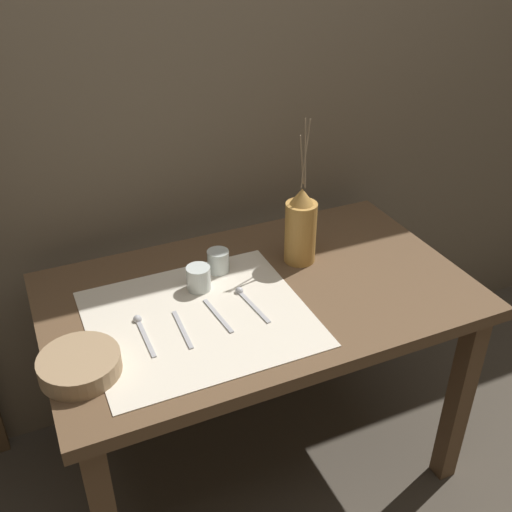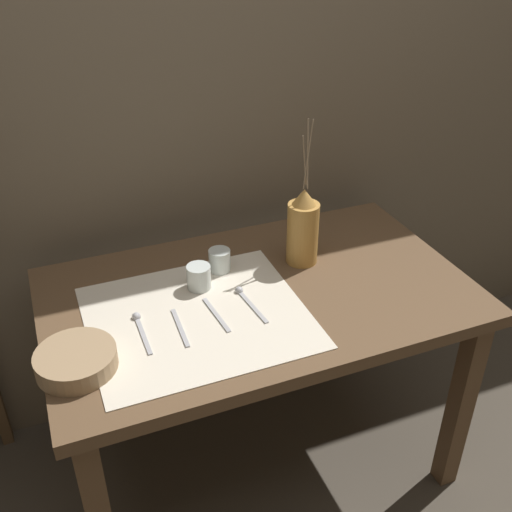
% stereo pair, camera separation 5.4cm
% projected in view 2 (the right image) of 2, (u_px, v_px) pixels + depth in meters
% --- Properties ---
extents(ground_plane, '(12.00, 12.00, 0.00)m').
position_uv_depth(ground_plane, '(258.00, 457.00, 2.11)').
color(ground_plane, '#473F35').
extents(stone_wall_back, '(7.00, 0.06, 2.40)m').
position_uv_depth(stone_wall_back, '(201.00, 82.00, 1.86)').
color(stone_wall_back, '#6B5E4C').
rests_on(stone_wall_back, ground_plane).
extents(wooden_table, '(1.23, 0.74, 0.72)m').
position_uv_depth(wooden_table, '(258.00, 317.00, 1.79)').
color(wooden_table, brown).
rests_on(wooden_table, ground_plane).
extents(linen_cloth, '(0.58, 0.52, 0.00)m').
position_uv_depth(linen_cloth, '(197.00, 317.00, 1.63)').
color(linen_cloth, beige).
rests_on(linen_cloth, wooden_table).
extents(pitcher_with_flowers, '(0.10, 0.10, 0.45)m').
position_uv_depth(pitcher_with_flowers, '(303.00, 229.00, 1.82)').
color(pitcher_with_flowers, '#B7843D').
rests_on(pitcher_with_flowers, wooden_table).
extents(wooden_bowl, '(0.20, 0.20, 0.05)m').
position_uv_depth(wooden_bowl, '(76.00, 360.00, 1.44)').
color(wooden_bowl, '#9E7F5B').
rests_on(wooden_bowl, wooden_table).
extents(glass_tumbler_near, '(0.07, 0.07, 0.07)m').
position_uv_depth(glass_tumbler_near, '(199.00, 277.00, 1.73)').
color(glass_tumbler_near, silver).
rests_on(glass_tumbler_near, wooden_table).
extents(glass_tumbler_far, '(0.07, 0.07, 0.07)m').
position_uv_depth(glass_tumbler_far, '(220.00, 260.00, 1.81)').
color(glass_tumbler_far, silver).
rests_on(glass_tumbler_far, wooden_table).
extents(spoon_outer, '(0.02, 0.18, 0.02)m').
position_uv_depth(spoon_outer, '(139.00, 323.00, 1.60)').
color(spoon_outer, '#A8A8AD').
rests_on(spoon_outer, wooden_table).
extents(fork_inner, '(0.02, 0.17, 0.00)m').
position_uv_depth(fork_inner, '(180.00, 328.00, 1.58)').
color(fork_inner, '#A8A8AD').
rests_on(fork_inner, wooden_table).
extents(fork_outer, '(0.03, 0.17, 0.00)m').
position_uv_depth(fork_outer, '(216.00, 315.00, 1.63)').
color(fork_outer, '#A8A8AD').
rests_on(fork_outer, wooden_table).
extents(spoon_inner, '(0.04, 0.18, 0.02)m').
position_uv_depth(spoon_inner, '(244.00, 296.00, 1.70)').
color(spoon_inner, '#A8A8AD').
rests_on(spoon_inner, wooden_table).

